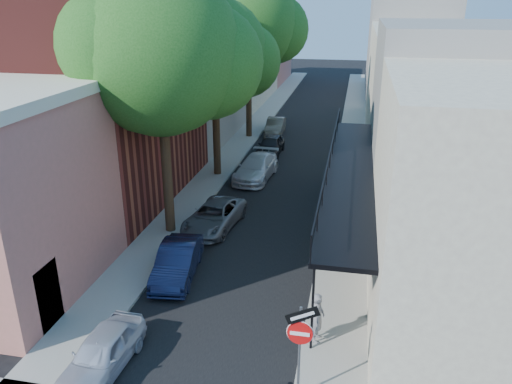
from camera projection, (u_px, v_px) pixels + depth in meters
The scene contains 16 objects.
road_surface at pixel (303, 130), 40.45m from camera, with size 6.00×64.00×0.01m, color black.
sidewalk_left at pixel (254, 127), 41.17m from camera, with size 2.00×64.00×0.12m, color gray.
sidewalk_right at pixel (353, 132), 39.69m from camera, with size 2.00×64.00×0.12m, color gray.
buildings_left at pixel (185, 67), 39.24m from camera, with size 10.10×59.10×12.00m.
buildings_right at pixel (425, 79), 36.71m from camera, with size 9.80×55.00×10.00m.
sign_post at pixel (300, 337), 12.63m from camera, with size 0.89×0.17×2.99m.
oak_near at pixel (171, 55), 20.18m from camera, with size 7.48×6.80×11.42m.
oak_mid at pixel (222, 55), 27.77m from camera, with size 6.60×6.00×10.20m.
oak_far at pixel (255, 24), 35.57m from camera, with size 7.70×7.00×11.90m.
parked_car_a at pixel (102, 353), 14.25m from camera, with size 1.38×3.44×1.17m, color #A9AEBC.
parked_car_b at pixel (177, 262), 19.05m from camera, with size 1.35×3.87×1.28m, color #121938.
parked_car_c at pixel (214, 216), 23.12m from camera, with size 1.96×4.24×1.18m, color slate.
parked_car_d at pixel (256, 168), 29.44m from camera, with size 1.88×4.63×1.34m, color silver.
parked_car_e at pixel (271, 145), 34.01m from camera, with size 1.52×3.79×1.29m, color black.
parked_car_f at pixel (275, 126), 39.16m from camera, with size 1.30×3.74×1.23m, color #676257.
pedestrian at pixel (318, 317), 15.22m from camera, with size 0.60×0.39×1.65m, color slate.
Camera 1 is at (4.13, -9.47, 10.06)m, focal length 35.00 mm.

